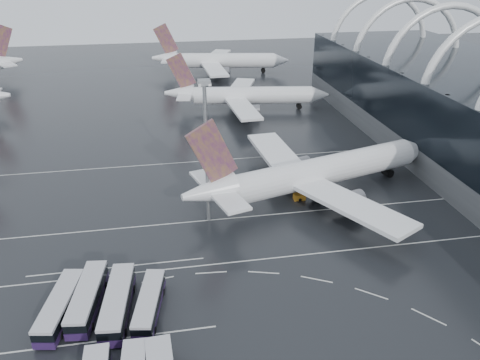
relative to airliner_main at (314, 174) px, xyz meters
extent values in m
plane|color=black|center=(-14.84, -18.28, -5.03)|extent=(420.00, 420.00, 0.00)
torus|color=white|center=(43.16, 28.72, 12.97)|extent=(33.80, 1.80, 33.80)
torus|color=white|center=(43.16, 47.72, 12.97)|extent=(33.80, 1.80, 33.80)
torus|color=white|center=(43.16, 66.72, 12.97)|extent=(33.80, 1.80, 33.80)
cube|color=silver|center=(-14.84, -20.28, -5.03)|extent=(120.00, 0.25, 0.01)
cube|color=silver|center=(-14.84, -6.28, -5.03)|extent=(120.00, 0.25, 0.01)
cube|color=silver|center=(-14.84, 21.72, -5.03)|extent=(120.00, 0.25, 0.01)
cube|color=silver|center=(-38.84, -34.28, -5.03)|extent=(28.00, 0.25, 0.01)
cube|color=silver|center=(-38.84, -18.28, -5.03)|extent=(28.00, 0.25, 0.01)
cylinder|color=white|center=(2.90, 0.85, 0.18)|extent=(42.65, 17.69, 5.93)
cone|color=white|center=(26.34, 7.71, 0.18)|extent=(7.56, 7.42, 5.93)
cone|color=white|center=(-22.50, -6.59, 1.21)|extent=(11.48, 8.57, 5.93)
cube|color=#501865|center=(-21.52, -6.30, 8.77)|extent=(9.63, 3.36, 12.57)
cube|color=white|center=(-20.53, -6.01, 1.21)|extent=(9.59, 18.96, 0.51)
cube|color=white|center=(2.57, -12.57, -0.43)|extent=(18.43, 25.90, 0.82)
cube|color=white|center=(-4.61, 11.97, -0.43)|extent=(9.06, 26.03, 0.82)
cylinder|color=slate|center=(4.51, -8.27, -2.27)|extent=(6.37, 4.92, 3.48)
cylinder|color=slate|center=(-0.66, 9.40, -2.27)|extent=(6.37, 4.92, 3.48)
cube|color=black|center=(-1.02, -0.30, -3.91)|extent=(13.62, 9.73, 2.25)
cylinder|color=white|center=(-0.54, 60.21, -0.31)|extent=(37.75, 10.80, 5.38)
cone|color=white|center=(20.69, 57.06, -0.31)|extent=(6.29, 6.13, 5.38)
cone|color=white|center=(-23.61, 63.64, 0.62)|extent=(9.96, 6.68, 5.38)
cube|color=#501865|center=(-22.69, 63.50, 7.48)|extent=(8.91, 1.86, 11.39)
cube|color=white|center=(-21.77, 63.36, 0.62)|extent=(6.57, 17.11, 0.46)
cube|color=white|center=(-5.91, 49.30, -0.86)|extent=(7.91, 23.53, 0.74)
cube|color=white|center=(-2.51, 72.22, -0.86)|extent=(14.17, 23.98, 0.74)
cylinder|color=slate|center=(-2.68, 52.10, -2.53)|extent=(5.50, 3.86, 3.15)
cylinder|color=slate|center=(-0.24, 68.60, -2.53)|extent=(5.50, 3.86, 3.15)
cube|color=black|center=(-4.21, 60.76, -4.01)|extent=(11.87, 7.50, 2.04)
cylinder|color=white|center=(-1.78, 111.73, 0.20)|extent=(40.35, 12.57, 5.95)
cone|color=white|center=(20.93, 107.87, 0.20)|extent=(7.07, 6.90, 5.95)
cone|color=white|center=(-26.52, 115.94, 1.23)|extent=(11.12, 7.59, 5.95)
cube|color=#501865|center=(-25.51, 115.77, 8.83)|extent=(9.85, 2.27, 12.62)
cube|color=white|center=(-24.50, 115.60, 1.23)|extent=(7.65, 18.99, 0.51)
cube|color=white|center=(-7.99, 99.77, -0.41)|extent=(8.23, 25.94, 0.82)
cube|color=white|center=(-3.68, 125.07, -0.41)|extent=(16.15, 26.51, 0.82)
cylinder|color=slate|center=(-4.35, 102.79, -2.26)|extent=(6.15, 4.39, 3.49)
cylinder|color=slate|center=(-1.25, 121.01, -2.26)|extent=(6.15, 4.39, 3.49)
cube|color=black|center=(-5.83, 112.42, -3.90)|extent=(13.25, 8.54, 2.26)
cone|color=white|center=(-88.14, 118.37, 1.59)|extent=(12.54, 11.08, 6.30)
cube|color=#501865|center=(-89.07, 117.80, 9.62)|extent=(9.23, 6.07, 13.35)
cube|color=white|center=(-89.99, 117.23, 1.59)|extent=(14.46, 19.18, 0.54)
cube|color=#28133C|center=(-45.75, -28.54, -4.13)|extent=(5.18, 13.38, 1.11)
cube|color=black|center=(-45.75, -28.54, -2.92)|extent=(5.19, 13.13, 1.31)
cube|color=silver|center=(-45.75, -28.54, -2.04)|extent=(5.18, 13.38, 0.45)
cylinder|color=black|center=(-45.11, -32.91, -4.53)|extent=(0.52, 1.05, 1.01)
cylinder|color=black|center=(-47.86, -32.41, -4.53)|extent=(0.52, 1.05, 1.01)
cylinder|color=black|center=(-43.63, -24.68, -4.53)|extent=(0.52, 1.05, 1.01)
cylinder|color=black|center=(-46.38, -24.18, -4.53)|extent=(0.52, 1.05, 1.01)
cube|color=#28133C|center=(-42.21, -27.44, -4.10)|extent=(4.67, 13.79, 1.14)
cube|color=black|center=(-42.21, -27.44, -2.85)|extent=(4.70, 13.53, 1.35)
cube|color=silver|center=(-42.21, -27.44, -1.94)|extent=(4.67, 13.79, 0.47)
cylinder|color=black|center=(-41.31, -31.91, -4.51)|extent=(0.49, 1.08, 1.04)
cylinder|color=black|center=(-44.19, -31.55, -4.51)|extent=(0.49, 1.08, 1.04)
cylinder|color=black|center=(-40.24, -23.33, -4.51)|extent=(0.49, 1.08, 1.04)
cylinder|color=black|center=(-43.11, -22.97, -4.51)|extent=(0.49, 1.08, 1.04)
cube|color=#28133C|center=(-37.95, -29.29, -4.06)|extent=(4.44, 14.22, 1.18)
cube|color=black|center=(-37.95, -29.29, -2.77)|extent=(4.48, 13.94, 1.40)
cube|color=silver|center=(-37.95, -29.29, -1.83)|extent=(4.44, 14.22, 0.48)
cylinder|color=black|center=(-36.89, -33.88, -4.49)|extent=(0.48, 1.11, 1.08)
cylinder|color=black|center=(-39.87, -33.60, -4.49)|extent=(0.48, 1.11, 1.08)
cylinder|color=black|center=(-36.03, -24.98, -4.49)|extent=(0.48, 1.11, 1.08)
cylinder|color=black|center=(-39.01, -24.69, -4.49)|extent=(0.48, 1.11, 1.08)
cube|color=#28133C|center=(-33.62, -29.99, -4.19)|extent=(4.81, 12.45, 1.03)
cube|color=black|center=(-33.62, -29.99, -3.07)|extent=(4.82, 12.22, 1.22)
cube|color=silver|center=(-33.62, -29.99, -2.25)|extent=(4.81, 12.45, 0.42)
cylinder|color=black|center=(-33.02, -34.05, -4.56)|extent=(0.49, 0.98, 0.94)
cylinder|color=black|center=(-35.59, -33.59, -4.56)|extent=(0.49, 0.98, 0.94)
cylinder|color=black|center=(-31.66, -26.39, -4.56)|extent=(0.49, 0.98, 0.94)
cylinder|color=black|center=(-34.22, -25.93, -4.56)|extent=(0.49, 0.98, 0.94)
cylinder|color=gray|center=(-22.53, -6.10, 8.06)|extent=(0.65, 0.65, 26.18)
cube|color=gray|center=(-22.53, -6.10, 21.43)|extent=(2.06, 2.06, 0.75)
cube|color=white|center=(-22.53, -6.10, 21.15)|extent=(1.87, 1.87, 0.37)
cube|color=#C37A1A|center=(1.27, 6.64, -4.46)|extent=(2.09, 1.23, 1.14)
cube|color=slate|center=(9.41, 15.93, -4.50)|extent=(1.95, 1.15, 1.06)
cube|color=#C37A1A|center=(-3.24, -1.29, -4.38)|extent=(2.38, 1.41, 1.30)
cube|color=#C37A1A|center=(-3.19, 18.13, -4.39)|extent=(2.35, 1.39, 1.28)
camera|label=1|loc=(-30.05, -82.47, 40.81)|focal=35.00mm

